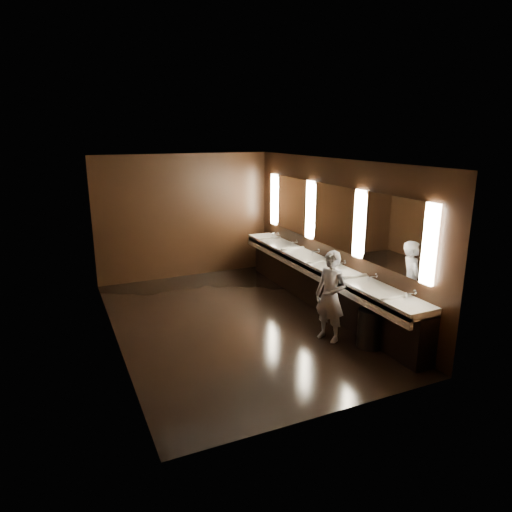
{
  "coord_description": "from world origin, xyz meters",
  "views": [
    {
      "loc": [
        -2.74,
        -6.97,
        3.25
      ],
      "look_at": [
        0.42,
        0.0,
        1.17
      ],
      "focal_mm": 32.0,
      "sensor_mm": 36.0,
      "label": 1
    }
  ],
  "objects": [
    {
      "name": "floor",
      "position": [
        0.0,
        0.0,
        0.0
      ],
      "size": [
        6.0,
        6.0,
        0.0
      ],
      "primitive_type": "plane",
      "color": "black",
      "rests_on": "ground"
    },
    {
      "name": "wall_left",
      "position": [
        -2.0,
        0.0,
        1.4
      ],
      "size": [
        0.02,
        6.0,
        2.8
      ],
      "primitive_type": "cube",
      "color": "black",
      "rests_on": "floor"
    },
    {
      "name": "wall_back",
      "position": [
        0.0,
        3.0,
        1.4
      ],
      "size": [
        4.0,
        0.02,
        2.8
      ],
      "primitive_type": "cube",
      "color": "black",
      "rests_on": "floor"
    },
    {
      "name": "ceiling",
      "position": [
        0.0,
        0.0,
        2.8
      ],
      "size": [
        4.0,
        6.0,
        0.02
      ],
      "primitive_type": "cube",
      "color": "#2D2D2B",
      "rests_on": "wall_back"
    },
    {
      "name": "wall_right",
      "position": [
        2.0,
        0.0,
        1.4
      ],
      "size": [
        0.02,
        6.0,
        2.8
      ],
      "primitive_type": "cube",
      "color": "black",
      "rests_on": "floor"
    },
    {
      "name": "wall_front",
      "position": [
        0.0,
        -3.0,
        1.4
      ],
      "size": [
        4.0,
        0.02,
        2.8
      ],
      "primitive_type": "cube",
      "color": "black",
      "rests_on": "floor"
    },
    {
      "name": "person",
      "position": [
        1.15,
        -1.27,
        0.74
      ],
      "size": [
        0.53,
        0.63,
        1.47
      ],
      "primitive_type": "imported",
      "rotation": [
        0.0,
        0.0,
        -1.17
      ],
      "color": "#97B2E2",
      "rests_on": "floor"
    },
    {
      "name": "sink_counter",
      "position": [
        1.79,
        0.0,
        0.5
      ],
      "size": [
        0.55,
        5.4,
        1.01
      ],
      "color": "black",
      "rests_on": "floor"
    },
    {
      "name": "mirror_band",
      "position": [
        1.98,
        -0.0,
        1.75
      ],
      "size": [
        0.06,
        5.03,
        1.15
      ],
      "color": "#FFEFCA",
      "rests_on": "wall_right"
    },
    {
      "name": "trash_bin",
      "position": [
        1.58,
        -1.75,
        0.31
      ],
      "size": [
        0.46,
        0.46,
        0.61
      ],
      "primitive_type": "cylinder",
      "rotation": [
        0.0,
        0.0,
        -0.18
      ],
      "color": "black",
      "rests_on": "floor"
    }
  ]
}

